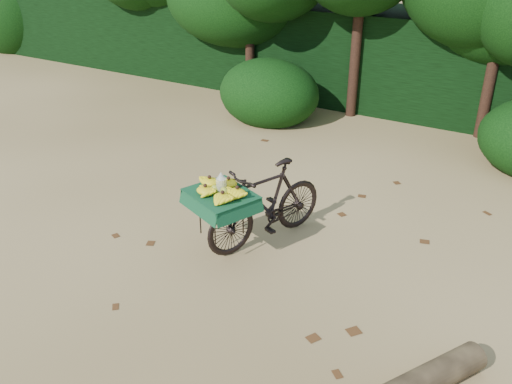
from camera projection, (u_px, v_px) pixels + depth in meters
The scene contains 6 objects.
ground at pixel (320, 298), 5.31m from camera, with size 80.00×80.00×0.00m, color tan.
vendor_bicycle at pixel (264, 203), 6.04m from camera, with size 1.15×1.76×0.96m.
hedge_backdrop at pixel (469, 69), 9.74m from camera, with size 26.00×1.80×1.80m, color black.
tree_row at pixel (430, 8), 8.92m from camera, with size 14.50×2.00×4.00m, color black, non-canonical shape.
bush_clumps at pixel (470, 131), 8.18m from camera, with size 8.80×1.70×0.90m, color black, non-canonical shape.
leaf_litter at pixel (345, 265), 5.81m from camera, with size 7.00×7.30×0.01m, color #4E2D15, non-canonical shape.
Camera 1 is at (1.62, -3.99, 3.35)m, focal length 38.00 mm.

